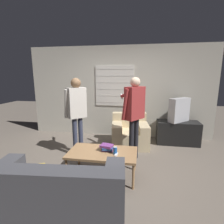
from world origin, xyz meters
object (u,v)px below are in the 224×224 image
Objects in this scene: couch_blue at (51,202)px; tv at (179,110)px; spare_remote at (116,154)px; armchair_beige at (130,133)px; person_left_standing at (77,108)px; book_stack at (107,147)px; soda_can at (115,151)px; coffee_table at (103,154)px; person_right_standing at (134,108)px.

tv is (1.92, 2.96, 0.55)m from couch_blue.
spare_remote is (0.59, 1.06, 0.13)m from couch_blue.
armchair_beige is 1.53m from person_left_standing.
tv reaches higher than armchair_beige.
couch_blue is 2.75m from armchair_beige.
book_stack is at bearing 70.71° from armchair_beige.
soda_can is at bearing 77.20° from armchair_beige.
coffee_table is 1.13m from person_right_standing.
book_stack is 0.24m from spare_remote.
person_right_standing is (1.22, 0.01, 0.02)m from person_left_standing.
person_right_standing reaches higher than soda_can.
person_left_standing is (-1.10, -0.75, 0.76)m from armchair_beige.
book_stack is at bearing 144.34° from spare_remote.
armchair_beige is 0.58× the size of person_left_standing.
person_right_standing is at bearing 91.74° from armchair_beige.
tv is at bearing 48.83° from coffee_table.
couch_blue is 13.64× the size of soda_can.
couch_blue reaches higher than book_stack.
tv is at bearing 49.18° from book_stack.
coffee_table is (0.34, 1.15, 0.08)m from couch_blue.
person_left_standing is at bearing 139.87° from soda_can.
tv is 1.53m from person_right_standing.
coffee_table is 0.69× the size of person_left_standing.
book_stack is (0.07, 0.06, 0.10)m from coffee_table.
tv is at bearing -173.79° from armchair_beige.
coffee_table is 0.25m from soda_can.
couch_blue is at bearing -115.37° from spare_remote.
person_right_standing is at bearing 77.96° from spare_remote.
person_left_standing reaches higher than coffee_table.
book_stack is 1.86× the size of soda_can.
soda_can is at bearing -162.14° from person_right_standing.
couch_blue is 2.22m from person_right_standing.
book_stack is 0.19m from soda_can.
tv is 2.34m from book_stack.
soda_can is (0.56, 1.10, 0.18)m from couch_blue.
couch_blue is 1.74× the size of armchair_beige.
armchair_beige is at bearing 76.35° from coffee_table.
couch_blue is 1.01× the size of person_left_standing.
couch_blue is 7.33× the size of book_stack.
person_left_standing reaches higher than tv.
book_stack is (-0.42, -0.70, -0.58)m from person_right_standing.
armchair_beige is 1.38m from tv.
person_left_standing reaches higher than soda_can.
armchair_beige is at bearing 89.50° from spare_remote.
book_stack is at bearing 144.55° from soda_can.
soda_can reaches higher than book_stack.
person_left_standing is at bearing 96.28° from couch_blue.
coffee_table is at bearing 68.61° from armchair_beige.
tv is 0.35× the size of person_right_standing.
armchair_beige is 1.55m from coffee_table.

